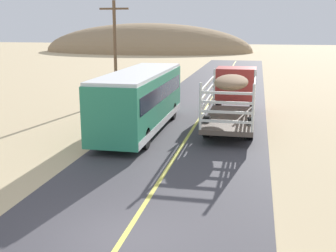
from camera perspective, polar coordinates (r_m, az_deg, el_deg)
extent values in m
plane|color=#CCB284|center=(11.81, -6.12, -14.91)|extent=(240.00, 240.00, 0.00)
cube|color=#423F44|center=(11.80, -6.12, -14.86)|extent=(8.00, 120.00, 0.02)
cube|color=#D8CC4C|center=(11.80, -6.12, -14.81)|extent=(0.16, 117.60, 0.00)
cube|color=#B2332D|center=(27.93, 9.09, 5.47)|extent=(2.50, 2.20, 2.20)
cube|color=#192333|center=(27.87, 9.12, 6.39)|extent=(2.53, 1.54, 0.70)
cube|color=brown|center=(22.80, 8.30, 0.93)|extent=(2.50, 6.40, 0.24)
cylinder|color=silver|center=(25.76, 6.19, 5.18)|extent=(0.12, 0.12, 2.20)
cylinder|color=silver|center=(25.64, 11.51, 4.95)|extent=(0.12, 0.12, 2.20)
cylinder|color=silver|center=(19.60, 4.35, 2.64)|extent=(0.12, 0.12, 2.20)
cylinder|color=silver|center=(19.45, 11.33, 2.33)|extent=(0.12, 0.12, 2.20)
cube|color=silver|center=(22.79, 5.31, 2.44)|extent=(0.08, 6.30, 0.12)
cube|color=silver|center=(22.66, 11.40, 2.17)|extent=(0.08, 6.30, 0.12)
cube|color=silver|center=(19.60, 7.76, 0.58)|extent=(2.40, 0.08, 0.12)
cube|color=silver|center=(22.71, 5.33, 3.53)|extent=(0.08, 6.30, 0.12)
cube|color=silver|center=(22.58, 11.45, 3.26)|extent=(0.08, 6.30, 0.12)
cube|color=silver|center=(19.51, 7.80, 1.84)|extent=(2.40, 0.08, 0.12)
cube|color=silver|center=(22.64, 5.36, 4.63)|extent=(0.08, 6.30, 0.12)
cube|color=silver|center=(22.51, 11.50, 4.37)|extent=(0.08, 6.30, 0.12)
cube|color=silver|center=(19.43, 7.84, 3.11)|extent=(2.40, 0.08, 0.12)
cube|color=silver|center=(22.58, 5.38, 5.73)|extent=(0.08, 6.30, 0.12)
cube|color=silver|center=(22.44, 11.56, 5.48)|extent=(0.08, 6.30, 0.12)
cube|color=silver|center=(19.36, 7.88, 4.40)|extent=(2.40, 0.08, 0.12)
ellipsoid|color=#8C6B4C|center=(22.47, 8.47, 5.84)|extent=(1.75, 3.84, 0.70)
cylinder|color=black|center=(28.19, 6.78, 3.05)|extent=(0.32, 1.10, 1.10)
cylinder|color=black|center=(28.09, 11.22, 2.85)|extent=(0.32, 1.10, 1.10)
cylinder|color=black|center=(21.68, 5.19, -0.04)|extent=(0.32, 1.10, 1.10)
cylinder|color=black|center=(21.55, 10.96, -0.31)|extent=(0.32, 1.10, 1.10)
cube|color=#2D8C66|center=(22.62, -3.73, 3.52)|extent=(2.50, 10.00, 2.70)
cube|color=white|center=(22.42, -3.78, 7.13)|extent=(2.45, 9.80, 0.16)
cube|color=#192333|center=(22.54, -3.75, 4.71)|extent=(2.54, 9.20, 0.80)
cube|color=silver|center=(22.84, -3.68, 0.68)|extent=(2.53, 9.80, 0.36)
cylinder|color=black|center=(26.21, -4.12, 2.21)|extent=(0.30, 1.00, 1.00)
cylinder|color=black|center=(25.70, 0.61, 2.02)|extent=(0.30, 1.00, 1.00)
cylinder|color=black|center=(20.19, -9.14, -1.31)|extent=(0.30, 1.00, 1.00)
cylinder|color=black|center=(19.53, -3.09, -1.66)|extent=(0.30, 1.00, 1.00)
cylinder|color=brown|center=(32.52, -7.08, 9.90)|extent=(0.24, 0.24, 7.33)
cube|color=brown|center=(32.48, -7.24, 15.31)|extent=(2.20, 0.14, 0.14)
ellipsoid|color=#997C5A|center=(92.75, -2.84, 9.91)|extent=(44.82, 23.15, 11.97)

